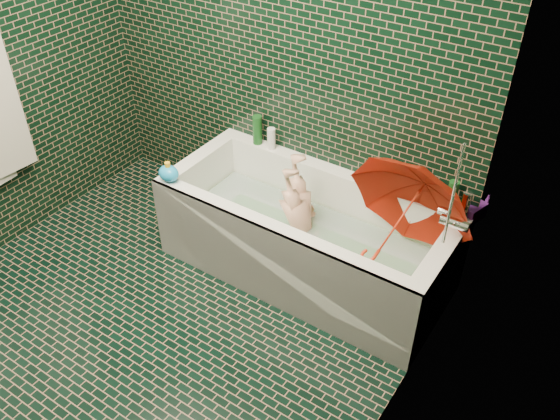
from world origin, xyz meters
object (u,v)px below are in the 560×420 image
Objects in this scene: bathtub at (305,244)px; bath_toy at (169,173)px; child at (302,225)px; rubber_duck at (444,200)px; umbrella at (400,220)px.

bath_toy is at bearing -158.57° from bathtub.
rubber_duck reaches higher than child.
umbrella is (0.60, -0.01, 0.31)m from child.
bath_toy is at bearing -77.62° from child.
child is at bearing 3.46° from bath_toy.
rubber_duck is 0.81× the size of bath_toy.
umbrella reaches higher than bath_toy.
umbrella is 0.35m from rubber_duck.
child is 0.67m from umbrella.
umbrella is 1.35m from bath_toy.
umbrella is at bearing -7.54° from bath_toy.
bath_toy reaches higher than child.
bathtub is 1.99× the size of child.
rubber_duck reaches higher than bathtub.
umbrella reaches higher than bathtub.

